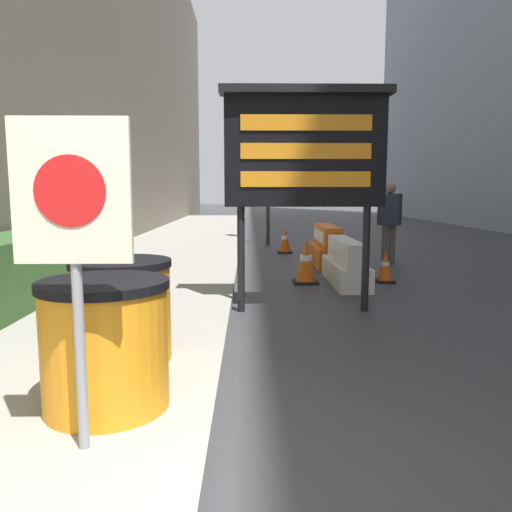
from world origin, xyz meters
TOP-DOWN VIEW (x-y plane):
  - ground_plane at (0.00, 0.00)m, footprint 120.00×120.00m
  - hedge_strip at (-2.82, 4.29)m, footprint 0.90×6.99m
  - barrel_drum_foreground at (-0.72, 0.90)m, footprint 0.86×0.86m
  - barrel_drum_middle at (-0.86, 1.86)m, footprint 0.86×0.86m
  - warning_sign at (-0.70, 0.33)m, footprint 0.63×0.08m
  - message_board at (0.96, 4.19)m, footprint 2.19×0.36m
  - jersey_barrier_white at (1.91, 6.20)m, footprint 0.53×1.96m
  - jersey_barrier_orange_near at (1.91, 8.32)m, footprint 0.57×1.80m
  - traffic_cone_near at (2.64, 6.31)m, footprint 0.32×0.32m
  - traffic_cone_mid at (1.23, 6.26)m, footprint 0.43×0.43m
  - traffic_cone_far at (1.18, 10.60)m, footprint 0.39×0.39m
  - traffic_light_near_curb at (0.80, 12.58)m, footprint 0.28×0.44m
  - pedestrian_worker at (3.31, 8.54)m, footprint 0.55×0.48m

SIDE VIEW (x-z plane):
  - ground_plane at x=0.00m, z-range 0.00..0.00m
  - traffic_cone_near at x=2.64m, z-range -0.01..0.56m
  - traffic_cone_far at x=1.18m, z-range -0.01..0.68m
  - jersey_barrier_white at x=1.91m, z-range -0.05..0.72m
  - traffic_cone_mid at x=1.23m, z-range -0.01..0.77m
  - jersey_barrier_orange_near at x=1.91m, z-range -0.05..0.82m
  - barrel_drum_foreground at x=-0.72m, z-range 0.15..1.02m
  - barrel_drum_middle at x=-0.86m, z-range 0.15..1.02m
  - hedge_strip at x=-2.82m, z-range 0.15..1.03m
  - pedestrian_worker at x=3.31m, z-range 0.16..1.95m
  - warning_sign at x=-0.70m, z-range 0.53..2.37m
  - message_board at x=0.96m, z-range 0.67..3.58m
  - traffic_light_near_curb at x=0.80m, z-range 1.00..5.60m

